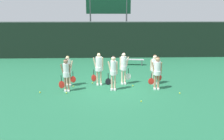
# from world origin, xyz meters

# --- Properties ---
(ground_plane) EXTENTS (140.00, 140.00, 0.00)m
(ground_plane) POSITION_xyz_m (0.00, 0.00, 0.00)
(ground_plane) COLOR #216642
(fence_windscreen) EXTENTS (60.00, 0.08, 3.24)m
(fence_windscreen) POSITION_xyz_m (0.00, 8.35, 1.63)
(fence_windscreen) COLOR black
(fence_windscreen) RESTS_ON ground_plane
(scoreboard) EXTENTS (4.09, 0.15, 5.62)m
(scoreboard) POSITION_xyz_m (0.06, 9.62, 4.39)
(scoreboard) COLOR #515156
(scoreboard) RESTS_ON ground_plane
(bench_courtside) EXTENTS (1.69, 0.58, 0.45)m
(bench_courtside) POSITION_xyz_m (1.87, 5.34, 0.39)
(bench_courtside) COLOR #B2B2B7
(bench_courtside) RESTS_ON ground_plane
(player_0) EXTENTS (0.63, 0.34, 1.69)m
(player_0) POSITION_xyz_m (-2.30, -0.50, 0.99)
(player_0) COLOR #8C664C
(player_0) RESTS_ON ground_plane
(player_1) EXTENTS (0.63, 0.34, 1.80)m
(player_1) POSITION_xyz_m (0.08, -0.41, 1.07)
(player_1) COLOR beige
(player_1) RESTS_ON ground_plane
(player_2) EXTENTS (0.67, 0.38, 1.73)m
(player_2) POSITION_xyz_m (2.34, -0.38, 1.03)
(player_2) COLOR tan
(player_2) RESTS_ON ground_plane
(player_3) EXTENTS (0.63, 0.36, 1.66)m
(player_3) POSITION_xyz_m (-2.34, 0.39, 0.97)
(player_3) COLOR beige
(player_3) RESTS_ON ground_plane
(player_4) EXTENTS (0.67, 0.40, 1.80)m
(player_4) POSITION_xyz_m (-0.68, 0.45, 1.07)
(player_4) COLOR beige
(player_4) RESTS_ON ground_plane
(player_5) EXTENTS (0.64, 0.34, 1.81)m
(player_5) POSITION_xyz_m (0.71, 0.56, 1.06)
(player_5) COLOR beige
(player_5) RESTS_ON ground_plane
(player_6) EXTENTS (0.68, 0.40, 1.68)m
(player_6) POSITION_xyz_m (2.42, 0.51, 1.00)
(player_6) COLOR beige
(player_6) RESTS_ON ground_plane
(tennis_ball_0) EXTENTS (0.07, 0.07, 0.07)m
(tennis_ball_0) POSITION_xyz_m (-2.07, 0.16, 0.03)
(tennis_ball_0) COLOR #CCE033
(tennis_ball_0) RESTS_ON ground_plane
(tennis_ball_1) EXTENTS (0.07, 0.07, 0.07)m
(tennis_ball_1) POSITION_xyz_m (1.18, 0.14, 0.04)
(tennis_ball_1) COLOR #CCE033
(tennis_ball_1) RESTS_ON ground_plane
(tennis_ball_2) EXTENTS (0.07, 0.07, 0.07)m
(tennis_ball_2) POSITION_xyz_m (-1.07, 0.74, 0.03)
(tennis_ball_2) COLOR #CCE033
(tennis_ball_2) RESTS_ON ground_plane
(tennis_ball_3) EXTENTS (0.07, 0.07, 0.07)m
(tennis_ball_3) POSITION_xyz_m (-2.27, -0.86, 0.03)
(tennis_ball_3) COLOR #CCE033
(tennis_ball_3) RESTS_ON ground_plane
(tennis_ball_4) EXTENTS (0.07, 0.07, 0.07)m
(tennis_ball_4) POSITION_xyz_m (1.27, -2.07, 0.03)
(tennis_ball_4) COLOR #CCE033
(tennis_ball_4) RESTS_ON ground_plane
(tennis_ball_5) EXTENTS (0.07, 0.07, 0.07)m
(tennis_ball_5) POSITION_xyz_m (3.36, -1.10, 0.03)
(tennis_ball_5) COLOR #CCE033
(tennis_ball_5) RESTS_ON ground_plane
(tennis_ball_6) EXTENTS (0.07, 0.07, 0.07)m
(tennis_ball_6) POSITION_xyz_m (-3.61, -0.74, 0.04)
(tennis_ball_6) COLOR #CCE033
(tennis_ball_6) RESTS_ON ground_plane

